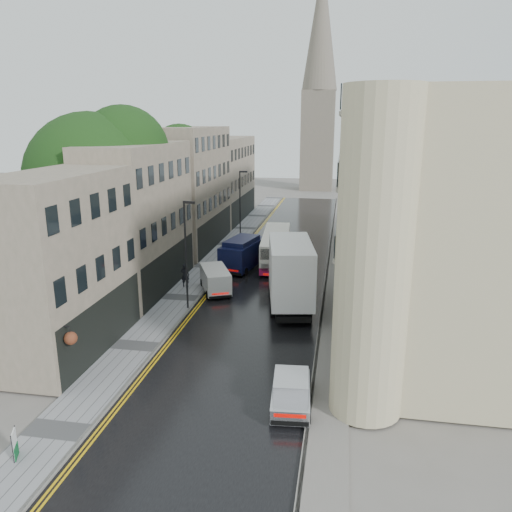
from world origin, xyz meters
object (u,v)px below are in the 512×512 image
(cream_bus, at_px, (262,256))
(silver_hatchback, at_px, (272,406))
(estate_sign, at_px, (14,445))
(tree_far, at_px, (161,188))
(pedestrian, at_px, (185,275))
(white_van, at_px, (208,287))
(lamp_post_far, at_px, (240,207))
(tree_near, at_px, (95,201))
(navy_van, at_px, (223,257))
(lamp_post_near, at_px, (186,256))
(white_lorry, at_px, (272,283))

(cream_bus, bearing_deg, silver_hatchback, -84.63)
(estate_sign, bearing_deg, tree_far, 76.10)
(silver_hatchback, xyz_separation_m, pedestrian, (-9.26, 16.69, 0.31))
(white_van, distance_m, lamp_post_far, 18.14)
(silver_hatchback, bearing_deg, lamp_post_far, 99.43)
(pedestrian, relative_size, lamp_post_far, 0.25)
(tree_near, height_order, navy_van, tree_near)
(tree_near, height_order, lamp_post_near, tree_near)
(tree_far, relative_size, white_lorry, 1.35)
(cream_bus, xyz_separation_m, navy_van, (-3.24, -1.15, 0.06))
(silver_hatchback, height_order, estate_sign, silver_hatchback)
(cream_bus, distance_m, white_lorry, 10.60)
(white_van, bearing_deg, lamp_post_far, 69.92)
(tree_near, height_order, cream_bus, tree_near)
(pedestrian, bearing_deg, lamp_post_far, -93.51)
(lamp_post_near, bearing_deg, tree_far, 127.17)
(tree_near, distance_m, estate_sign, 21.19)
(tree_far, distance_m, cream_bus, 13.49)
(tree_near, xyz_separation_m, estate_sign, (6.07, -19.31, -6.26))
(tree_near, bearing_deg, cream_bus, 31.92)
(white_van, distance_m, navy_van, 6.50)
(tree_near, distance_m, white_lorry, 14.86)
(silver_hatchback, height_order, lamp_post_near, lamp_post_near)
(white_lorry, height_order, silver_hatchback, white_lorry)
(navy_van, bearing_deg, tree_far, 150.21)
(silver_hatchback, relative_size, lamp_post_near, 0.52)
(white_lorry, relative_size, silver_hatchback, 2.35)
(tree_far, xyz_separation_m, lamp_post_far, (7.09, 4.37, -2.36))
(navy_van, bearing_deg, silver_hatchback, -59.03)
(navy_van, bearing_deg, estate_sign, -82.96)
(lamp_post_near, bearing_deg, white_lorry, 7.99)
(pedestrian, relative_size, lamp_post_near, 0.25)
(tree_near, distance_m, silver_hatchback, 22.48)
(lamp_post_far, distance_m, estate_sign, 36.84)
(tree_far, distance_m, white_van, 16.71)
(estate_sign, bearing_deg, silver_hatchback, 0.21)
(tree_far, height_order, estate_sign, tree_far)
(white_van, height_order, lamp_post_far, lamp_post_far)
(lamp_post_far, xyz_separation_m, estate_sign, (-1.32, -36.68, -3.18))
(tree_near, height_order, lamp_post_far, tree_near)
(lamp_post_far, bearing_deg, pedestrian, -103.01)
(cream_bus, xyz_separation_m, pedestrian, (-5.21, -5.51, -0.35))
(tree_far, xyz_separation_m, white_van, (8.33, -13.50, -5.27))
(tree_near, relative_size, cream_bus, 1.37)
(tree_far, bearing_deg, navy_van, -41.66)
(silver_hatchback, distance_m, pedestrian, 19.09)
(tree_near, xyz_separation_m, lamp_post_near, (7.80, -2.77, -3.09))
(cream_bus, bearing_deg, lamp_post_far, 106.63)
(tree_far, distance_m, lamp_post_near, 17.62)
(cream_bus, relative_size, silver_hatchback, 2.60)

